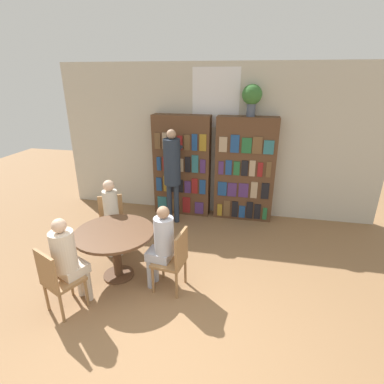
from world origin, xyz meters
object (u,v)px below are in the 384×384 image
at_px(chair_left_side, 112,219).
at_px(seated_reader_back, 68,257).
at_px(flower_vase, 252,96).
at_px(chair_near_camera, 57,278).
at_px(seated_reader_right, 161,243).
at_px(chair_far_side, 174,258).
at_px(librarian_standing, 172,167).
at_px(bookshelf_left, 182,166).
at_px(seated_reader_left, 112,213).
at_px(bookshelf_right, 245,170).
at_px(reading_table, 115,240).

relative_size(chair_left_side, seated_reader_back, 0.72).
xyz_separation_m(flower_vase, chair_left_side, (-2.14, -1.59, -1.91)).
relative_size(chair_near_camera, seated_reader_right, 0.73).
relative_size(chair_far_side, librarian_standing, 0.48).
bearing_deg(flower_vase, bookshelf_left, -179.79).
relative_size(chair_left_side, librarian_standing, 0.48).
bearing_deg(chair_left_side, chair_near_camera, 63.00).
bearing_deg(seated_reader_left, flower_vase, -168.65).
height_order(bookshelf_left, seated_reader_right, bookshelf_left).
distance_m(bookshelf_left, chair_far_side, 2.57).
bearing_deg(bookshelf_right, flower_vase, 7.26).
xyz_separation_m(seated_reader_right, librarian_standing, (-0.38, 1.95, 0.45)).
bearing_deg(chair_near_camera, librarian_standing, 100.07).
bearing_deg(seated_reader_right, bookshelf_left, 13.95).
relative_size(seated_reader_right, librarian_standing, 0.66).
distance_m(reading_table, seated_reader_back, 0.72).
height_order(bookshelf_left, seated_reader_back, bookshelf_left).
bearing_deg(librarian_standing, chair_near_camera, -104.75).
bearing_deg(chair_far_side, chair_left_side, 63.00).
xyz_separation_m(chair_left_side, seated_reader_back, (0.13, -1.43, 0.21)).
xyz_separation_m(reading_table, seated_reader_right, (0.71, -0.08, 0.09)).
xyz_separation_m(bookshelf_right, chair_far_side, (-0.78, -2.47, -0.52)).
distance_m(bookshelf_right, seated_reader_back, 3.62).
bearing_deg(reading_table, seated_reader_right, -6.82).
distance_m(bookshelf_left, seated_reader_back, 3.11).
relative_size(bookshelf_right, flower_vase, 3.62).
relative_size(flower_vase, librarian_standing, 0.31).
xyz_separation_m(bookshelf_right, librarian_standing, (-1.34, -0.50, 0.13)).
bearing_deg(bookshelf_left, bookshelf_right, -0.01).
relative_size(bookshelf_left, bookshelf_right, 1.00).
relative_size(bookshelf_right, reading_table, 1.85).
bearing_deg(reading_table, flower_vase, 54.25).
bearing_deg(chair_near_camera, flower_vase, 81.62).
bearing_deg(flower_vase, chair_near_camera, -123.20).
distance_m(bookshelf_right, chair_left_side, 2.69).
bearing_deg(flower_vase, seated_reader_right, -112.19).
distance_m(chair_near_camera, librarian_standing, 2.84).
bearing_deg(chair_left_side, bookshelf_right, -172.12).
height_order(chair_far_side, seated_reader_back, seated_reader_back).
relative_size(chair_far_side, seated_reader_left, 0.72).
relative_size(chair_left_side, seated_reader_left, 0.72).
xyz_separation_m(bookshelf_right, chair_near_camera, (-2.04, -3.18, -0.52)).
xyz_separation_m(chair_near_camera, chair_far_side, (1.26, 0.70, 0.00)).
bearing_deg(bookshelf_left, chair_far_side, -78.86).
bearing_deg(librarian_standing, seated_reader_left, -118.38).
bearing_deg(seated_reader_right, chair_far_side, -90.00).
relative_size(bookshelf_left, librarian_standing, 1.11).
xyz_separation_m(reading_table, chair_left_side, (-0.44, 0.78, -0.11)).
relative_size(bookshelf_right, chair_far_side, 2.30).
height_order(reading_table, seated_reader_back, seated_reader_back).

